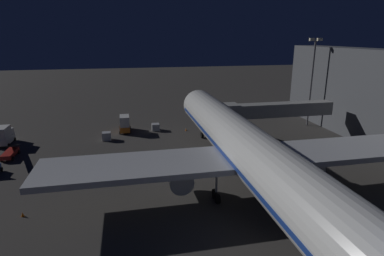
{
  "coord_description": "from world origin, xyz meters",
  "views": [
    {
      "loc": [
        14.29,
        44.97,
        19.51
      ],
      "look_at": [
        3.0,
        -8.67,
        3.5
      ],
      "focal_mm": 29.62,
      "sensor_mm": 36.0,
      "label": 1
    }
  ],
  "objects_px": {
    "airliner_at_gate": "(250,153)",
    "apron_floodlight_mast": "(312,77)",
    "jet_bridge": "(269,110)",
    "belt_loader": "(10,153)",
    "traffic_cone_nose_port": "(206,128)",
    "traffic_cone_wingtip_svc_side": "(23,214)",
    "traffic_cone_nose_starboard": "(186,129)",
    "catering_truck": "(125,123)",
    "baggage_container_far_row": "(156,127)",
    "cargo_truck_aft": "(4,135)",
    "baggage_container_near_belt": "(107,136)"
  },
  "relations": [
    {
      "from": "apron_floodlight_mast",
      "to": "traffic_cone_nose_port",
      "type": "relative_size",
      "value": 34.65
    },
    {
      "from": "jet_bridge",
      "to": "belt_loader",
      "type": "distance_m",
      "value": 46.02
    },
    {
      "from": "apron_floodlight_mast",
      "to": "cargo_truck_aft",
      "type": "distance_m",
      "value": 63.02
    },
    {
      "from": "belt_loader",
      "to": "traffic_cone_nose_starboard",
      "type": "relative_size",
      "value": 14.62
    },
    {
      "from": "apron_floodlight_mast",
      "to": "cargo_truck_aft",
      "type": "height_order",
      "value": "apron_floodlight_mast"
    },
    {
      "from": "traffic_cone_nose_port",
      "to": "traffic_cone_wingtip_svc_side",
      "type": "height_order",
      "value": "same"
    },
    {
      "from": "baggage_container_far_row",
      "to": "traffic_cone_wingtip_svc_side",
      "type": "height_order",
      "value": "baggage_container_far_row"
    },
    {
      "from": "apron_floodlight_mast",
      "to": "traffic_cone_wingtip_svc_side",
      "type": "xyz_separation_m",
      "value": [
        51.94,
        27.74,
        -10.71
      ]
    },
    {
      "from": "traffic_cone_wingtip_svc_side",
      "to": "catering_truck",
      "type": "bearing_deg",
      "value": -110.29
    },
    {
      "from": "airliner_at_gate",
      "to": "baggage_container_near_belt",
      "type": "distance_m",
      "value": 32.95
    },
    {
      "from": "catering_truck",
      "to": "cargo_truck_aft",
      "type": "bearing_deg",
      "value": 10.18
    },
    {
      "from": "catering_truck",
      "to": "baggage_container_near_belt",
      "type": "relative_size",
      "value": 3.07
    },
    {
      "from": "catering_truck",
      "to": "airliner_at_gate",
      "type": "bearing_deg",
      "value": 115.13
    },
    {
      "from": "jet_bridge",
      "to": "belt_loader",
      "type": "relative_size",
      "value": 2.77
    },
    {
      "from": "jet_bridge",
      "to": "belt_loader",
      "type": "height_order",
      "value": "jet_bridge"
    },
    {
      "from": "jet_bridge",
      "to": "traffic_cone_nose_starboard",
      "type": "distance_m",
      "value": 17.98
    },
    {
      "from": "jet_bridge",
      "to": "baggage_container_far_row",
      "type": "relative_size",
      "value": 13.33
    },
    {
      "from": "jet_bridge",
      "to": "cargo_truck_aft",
      "type": "height_order",
      "value": "jet_bridge"
    },
    {
      "from": "airliner_at_gate",
      "to": "traffic_cone_nose_starboard",
      "type": "height_order",
      "value": "airliner_at_gate"
    },
    {
      "from": "jet_bridge",
      "to": "traffic_cone_nose_port",
      "type": "relative_size",
      "value": 40.49
    },
    {
      "from": "baggage_container_near_belt",
      "to": "traffic_cone_wingtip_svc_side",
      "type": "height_order",
      "value": "baggage_container_near_belt"
    },
    {
      "from": "airliner_at_gate",
      "to": "traffic_cone_nose_starboard",
      "type": "xyz_separation_m",
      "value": [
        2.2,
        -29.82,
        -5.57
      ]
    },
    {
      "from": "airliner_at_gate",
      "to": "catering_truck",
      "type": "height_order",
      "value": "airliner_at_gate"
    },
    {
      "from": "catering_truck",
      "to": "belt_loader",
      "type": "xyz_separation_m",
      "value": [
        18.86,
        11.2,
        -0.94
      ]
    },
    {
      "from": "traffic_cone_nose_port",
      "to": "catering_truck",
      "type": "bearing_deg",
      "value": -6.75
    },
    {
      "from": "traffic_cone_nose_starboard",
      "to": "catering_truck",
      "type": "bearing_deg",
      "value": -9.05
    },
    {
      "from": "apron_floodlight_mast",
      "to": "traffic_cone_wingtip_svc_side",
      "type": "relative_size",
      "value": 34.65
    },
    {
      "from": "airliner_at_gate",
      "to": "apron_floodlight_mast",
      "type": "distance_m",
      "value": 38.56
    },
    {
      "from": "apron_floodlight_mast",
      "to": "traffic_cone_nose_port",
      "type": "height_order",
      "value": "apron_floodlight_mast"
    },
    {
      "from": "apron_floodlight_mast",
      "to": "baggage_container_far_row",
      "type": "distance_m",
      "value": 35.67
    },
    {
      "from": "apron_floodlight_mast",
      "to": "traffic_cone_nose_starboard",
      "type": "xyz_separation_m",
      "value": [
        27.7,
        -1.35,
        -10.71
      ]
    },
    {
      "from": "baggage_container_near_belt",
      "to": "jet_bridge",
      "type": "bearing_deg",
      "value": 167.89
    },
    {
      "from": "jet_bridge",
      "to": "belt_loader",
      "type": "xyz_separation_m",
      "value": [
        45.73,
        -0.38,
        -5.12
      ]
    },
    {
      "from": "traffic_cone_nose_port",
      "to": "traffic_cone_nose_starboard",
      "type": "bearing_deg",
      "value": 0.0
    },
    {
      "from": "jet_bridge",
      "to": "traffic_cone_nose_starboard",
      "type": "height_order",
      "value": "jet_bridge"
    },
    {
      "from": "apron_floodlight_mast",
      "to": "baggage_container_far_row",
      "type": "xyz_separation_m",
      "value": [
        34.03,
        -2.99,
        -10.26
      ]
    },
    {
      "from": "airliner_at_gate",
      "to": "catering_truck",
      "type": "relative_size",
      "value": 12.75
    },
    {
      "from": "jet_bridge",
      "to": "traffic_cone_wingtip_svc_side",
      "type": "height_order",
      "value": "jet_bridge"
    },
    {
      "from": "jet_bridge",
      "to": "apron_floodlight_mast",
      "type": "height_order",
      "value": "apron_floodlight_mast"
    },
    {
      "from": "catering_truck",
      "to": "baggage_container_far_row",
      "type": "distance_m",
      "value": 6.51
    },
    {
      "from": "apron_floodlight_mast",
      "to": "baggage_container_near_belt",
      "type": "xyz_separation_m",
      "value": [
        43.98,
        1.67,
        -10.2
      ]
    },
    {
      "from": "traffic_cone_nose_starboard",
      "to": "traffic_cone_wingtip_svc_side",
      "type": "distance_m",
      "value": 37.87
    },
    {
      "from": "traffic_cone_nose_port",
      "to": "traffic_cone_nose_starboard",
      "type": "distance_m",
      "value": 4.4
    },
    {
      "from": "airliner_at_gate",
      "to": "jet_bridge",
      "type": "height_order",
      "value": "airliner_at_gate"
    },
    {
      "from": "catering_truck",
      "to": "baggage_container_far_row",
      "type": "height_order",
      "value": "catering_truck"
    },
    {
      "from": "baggage_container_near_belt",
      "to": "baggage_container_far_row",
      "type": "height_order",
      "value": "baggage_container_near_belt"
    },
    {
      "from": "airliner_at_gate",
      "to": "catering_truck",
      "type": "bearing_deg",
      "value": -64.87
    },
    {
      "from": "traffic_cone_wingtip_svc_side",
      "to": "airliner_at_gate",
      "type": "bearing_deg",
      "value": 178.43
    },
    {
      "from": "traffic_cone_nose_starboard",
      "to": "traffic_cone_wingtip_svc_side",
      "type": "xyz_separation_m",
      "value": [
        24.24,
        29.09,
        0.0
      ]
    },
    {
      "from": "baggage_container_far_row",
      "to": "traffic_cone_nose_port",
      "type": "relative_size",
      "value": 3.04
    }
  ]
}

